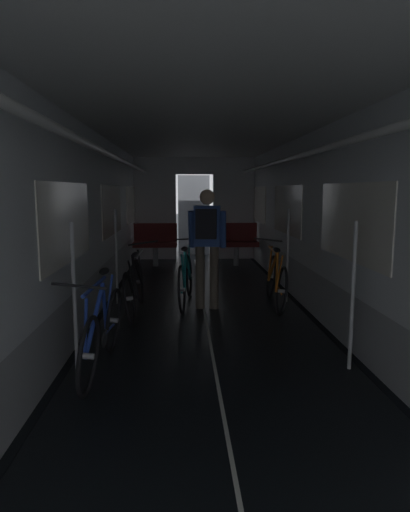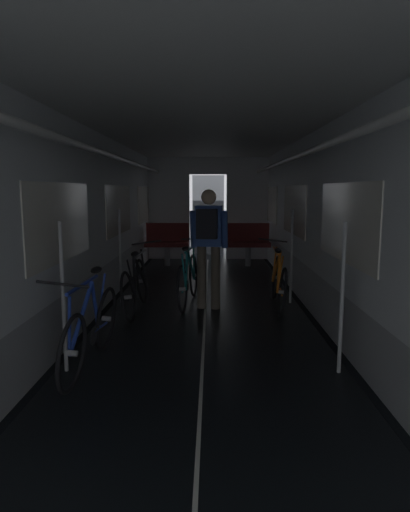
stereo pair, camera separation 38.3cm
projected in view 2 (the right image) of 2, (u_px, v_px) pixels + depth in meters
The scene contains 8 objects.
train_car_shell at pixel (204, 188), 5.42m from camera, with size 3.14×12.34×2.57m.
bench_seat_far_left at pixel (167, 240), 10.02m from camera, with size 0.98×0.51×0.95m.
bench_seat_far_right at pixel (248, 240), 10.00m from camera, with size 0.98×0.51×0.95m.
bicycle_blue at pixel (91, 329), 4.23m from camera, with size 0.44×1.69×0.95m.
bicycle_black at pixel (136, 285), 6.17m from camera, with size 0.44×1.69×0.96m.
bicycle_orange at pixel (279, 281), 6.44m from camera, with size 0.44×1.69×0.95m.
person_cyclist_aisle at pixel (208, 238), 6.25m from camera, with size 0.55×0.42×1.69m.
bicycle_teal_in_aisle at pixel (188, 279), 6.61m from camera, with size 0.44×1.69×0.94m.
Camera 2 is at (0.08, -1.88, 1.68)m, focal length 31.50 mm.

